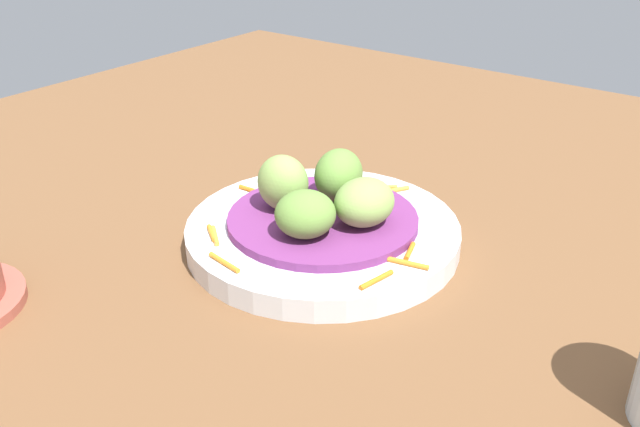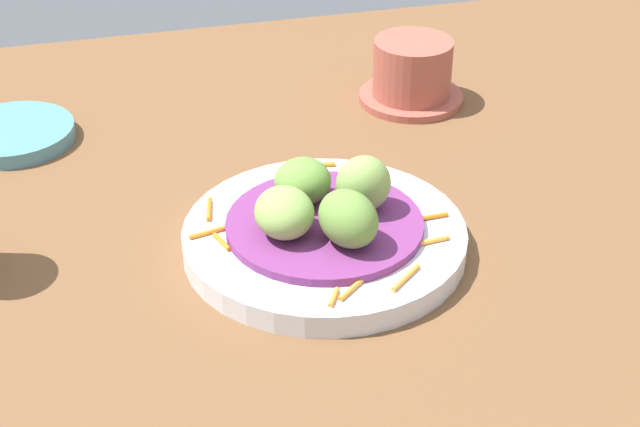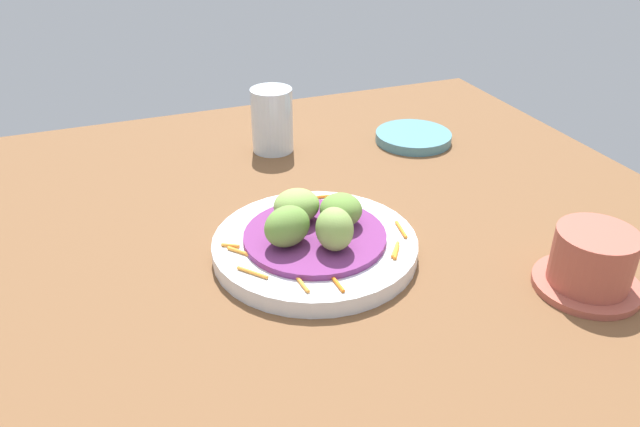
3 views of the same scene
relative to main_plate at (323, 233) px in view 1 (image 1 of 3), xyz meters
The scene contains 8 objects.
table_surface 6.70cm from the main_plate, 132.28° to the right, with size 110.00×110.00×2.00cm, color brown.
main_plate is the anchor object (origin of this frame).
cabbage_bed 1.36cm from the main_plate, 135.00° to the right, with size 16.10×16.10×0.73cm, color #702D6B.
carrot_garnish 1.38cm from the main_plate, 86.44° to the right, with size 20.60×21.23×0.40cm.
guac_scoop_left 5.16cm from the main_plate, 104.55° to the left, with size 5.36×4.69×3.87cm, color #84A851.
guac_scoop_center 5.38cm from the main_plate, 165.45° to the right, with size 5.38×4.15×4.48cm, color olive.
guac_scoop_right 5.49cm from the main_plate, 75.45° to the right, with size 4.52×4.02×4.80cm, color #84A851.
guac_scoop_back 5.11cm from the main_plate, 14.55° to the left, with size 4.87×4.70×3.73cm, color olive.
Camera 1 is at (45.65, 35.61, 31.41)cm, focal length 38.82 mm.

